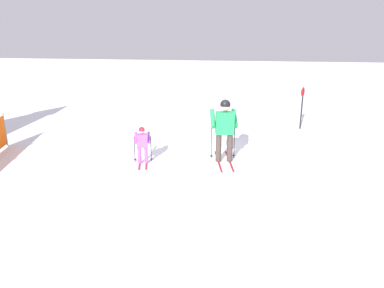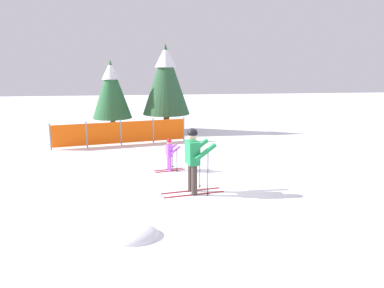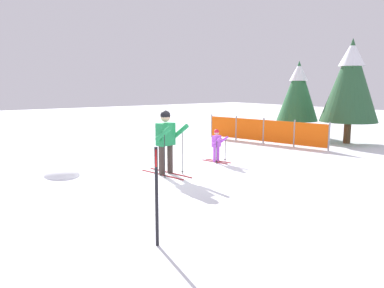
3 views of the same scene
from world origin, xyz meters
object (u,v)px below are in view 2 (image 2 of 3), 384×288
safety_fence (121,133)px  conifer_far (166,78)px  skier_adult (193,155)px  skier_child (170,152)px  conifer_near (111,88)px

safety_fence → conifer_far: (2.03, 2.75, 2.06)m
safety_fence → conifer_far: size_ratio=1.28×
skier_adult → skier_child: skier_adult is taller
conifer_far → skier_child: bearing=-92.6°
safety_fence → conifer_near: conifer_near is taller
skier_adult → conifer_near: bearing=97.0°
skier_adult → conifer_near: size_ratio=0.50×
skier_adult → conifer_far: (-0.15, 8.83, 1.56)m
skier_adult → conifer_far: bearing=81.0°
skier_adult → conifer_far: 8.97m
skier_adult → skier_child: size_ratio=1.68×
conifer_near → conifer_far: bearing=-1.0°
safety_fence → conifer_far: bearing=53.6°
safety_fence → skier_child: bearing=-66.4°
skier_child → conifer_near: 7.27m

